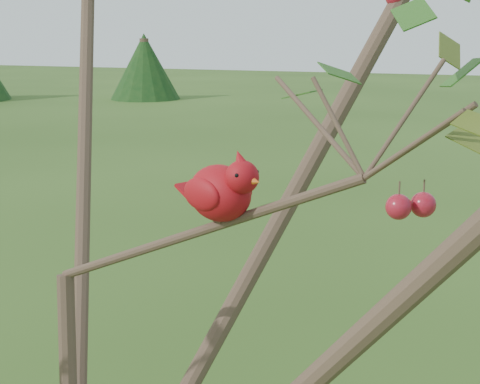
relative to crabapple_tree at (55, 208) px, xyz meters
The scene contains 2 objects.
crabapple_tree is the anchor object (origin of this frame).
cardinal 0.29m from the crabapple_tree, 18.53° to the left, with size 0.20×0.14×0.14m.
Camera 1 is at (0.78, -1.07, 2.43)m, focal length 55.00 mm.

